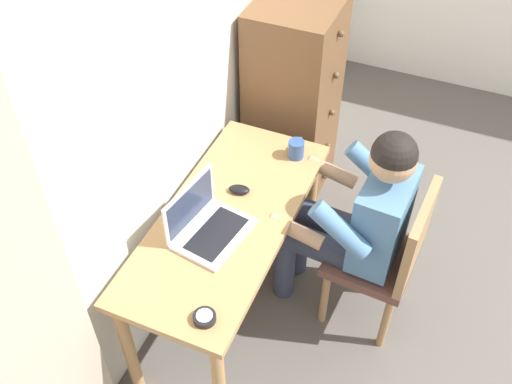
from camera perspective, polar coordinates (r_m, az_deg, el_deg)
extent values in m
cube|color=silver|center=(2.74, -6.08, 13.58)|extent=(4.80, 0.05, 2.50)
cube|color=#BCAD99|center=(2.03, -22.68, -11.36)|extent=(0.54, 0.03, 2.17)
cube|color=tan|center=(2.66, -2.83, -2.60)|extent=(1.29, 0.56, 0.03)
cylinder|color=tan|center=(3.24, 5.35, -1.07)|extent=(0.06, 0.06, 0.69)
cylinder|color=tan|center=(2.74, -12.32, -14.72)|extent=(0.06, 0.06, 0.69)
cylinder|color=tan|center=(3.35, -1.82, 1.06)|extent=(0.06, 0.06, 0.69)
cube|color=brown|center=(3.46, 3.65, 8.68)|extent=(0.52, 0.44, 1.25)
sphere|color=brown|center=(3.73, 6.73, 1.55)|extent=(0.04, 0.04, 0.04)
sphere|color=brown|center=(3.56, 7.06, 4.49)|extent=(0.04, 0.04, 0.04)
sphere|color=brown|center=(3.41, 7.43, 7.71)|extent=(0.04, 0.04, 0.04)
sphere|color=brown|center=(3.26, 7.84, 11.22)|extent=(0.04, 0.04, 0.04)
sphere|color=brown|center=(3.13, 8.29, 15.04)|extent=(0.04, 0.04, 0.04)
cube|color=brown|center=(2.93, 11.24, -6.22)|extent=(0.45, 0.43, 0.05)
cube|color=#9E754C|center=(2.74, 15.46, -4.34)|extent=(0.42, 0.07, 0.42)
cylinder|color=#9E754C|center=(3.23, 8.98, -5.68)|extent=(0.04, 0.04, 0.40)
cylinder|color=#9E754C|center=(3.02, 6.71, -10.16)|extent=(0.04, 0.04, 0.40)
cylinder|color=#9E754C|center=(3.20, 14.38, -7.57)|extent=(0.04, 0.04, 0.40)
cylinder|color=#9E754C|center=(2.99, 12.51, -12.25)|extent=(0.04, 0.04, 0.40)
cylinder|color=#33384C|center=(2.98, 7.93, -3.07)|extent=(0.17, 0.41, 0.14)
cylinder|color=#33384C|center=(2.87, 6.63, -5.46)|extent=(0.17, 0.41, 0.14)
cylinder|color=#33384C|center=(3.20, 4.18, -4.72)|extent=(0.11, 0.11, 0.47)
cylinder|color=#33384C|center=(3.09, 2.82, -6.99)|extent=(0.11, 0.11, 0.47)
cube|color=teal|center=(2.72, 12.22, -2.65)|extent=(0.37, 0.22, 0.46)
cylinder|color=teal|center=(2.84, 11.36, 2.27)|extent=(0.11, 0.30, 0.25)
cylinder|color=teal|center=(2.53, 8.20, -3.72)|extent=(0.11, 0.30, 0.25)
cylinder|color=tan|center=(2.94, 7.42, 1.96)|extent=(0.09, 0.27, 0.11)
cylinder|color=tan|center=(2.65, 3.94, -3.80)|extent=(0.09, 0.27, 0.11)
sphere|color=tan|center=(2.48, 13.25, 3.08)|extent=(0.20, 0.20, 0.20)
sphere|color=black|center=(2.46, 13.36, 3.60)|extent=(0.20, 0.20, 0.20)
cube|color=silver|center=(2.56, -4.06, -4.11)|extent=(0.37, 0.29, 0.02)
cube|color=black|center=(2.55, -3.88, -4.05)|extent=(0.31, 0.20, 0.00)
cube|color=silver|center=(2.53, -6.51, -1.19)|extent=(0.34, 0.06, 0.22)
cube|color=#2D3851|center=(2.53, -6.40, -1.24)|extent=(0.30, 0.05, 0.18)
ellipsoid|color=black|center=(2.74, -1.65, 0.25)|extent=(0.08, 0.11, 0.03)
cylinder|color=black|center=(2.30, -5.04, -12.12)|extent=(0.09, 0.09, 0.03)
cylinder|color=silver|center=(2.29, -5.07, -11.90)|extent=(0.06, 0.06, 0.00)
cylinder|color=#33518C|center=(2.91, 3.93, 4.20)|extent=(0.08, 0.08, 0.09)
torus|color=#33518C|center=(2.95, 4.29, 4.87)|extent=(0.06, 0.01, 0.06)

